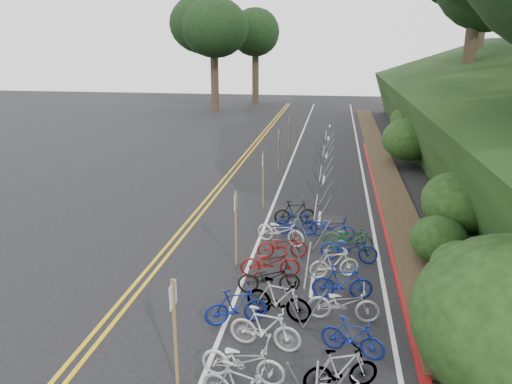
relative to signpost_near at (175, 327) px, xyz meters
The scene contains 9 objects.
ground 1.85m from the signpost_near, 117.47° to the left, with size 120.00×120.00×0.00m, color black.
road_markings 11.23m from the signpost_near, 89.55° to the left, with size 7.47×80.00×0.01m.
red_curb 14.10m from the signpost_near, 68.44° to the left, with size 0.25×28.00×0.10m, color maroon.
embankment 23.64m from the signpost_near, 58.28° to the left, with size 14.30×48.14×9.11m.
bike_racks_rest 14.27m from the signpost_near, 80.09° to the left, with size 1.14×23.00×1.17m.
signpost_near is the anchor object (origin of this frame).
signposts_rest 15.05m from the signpost_near, 89.79° to the left, with size 0.08×18.40×2.50m.
bike_front 2.87m from the signpost_near, 74.19° to the left, with size 1.65×0.47×0.99m, color navy.
bike_valet 4.58m from the signpost_near, 58.56° to the left, with size 3.47×13.81×1.10m.
Camera 1 is at (3.57, -9.54, 6.93)m, focal length 35.00 mm.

